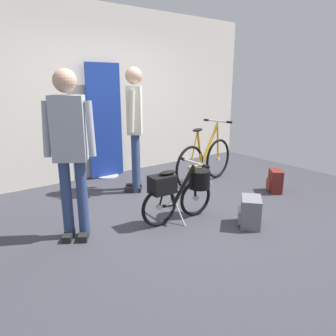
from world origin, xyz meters
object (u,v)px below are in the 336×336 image
visitor_browsing (70,145)px  handbag_on_floor (250,212)px  backpack_on_floor (275,181)px  visitor_near_wall (135,121)px  display_bike_left (205,160)px  folding_bike_foreground (181,189)px  floor_banner_stand (105,127)px

visitor_browsing → handbag_on_floor: (1.68, -0.93, -0.82)m
backpack_on_floor → visitor_near_wall: bearing=141.4°
visitor_browsing → display_bike_left: bearing=12.9°
visitor_near_wall → handbag_on_floor: size_ratio=4.64×
folding_bike_foreground → handbag_on_floor: bearing=-48.6°
display_bike_left → visitor_near_wall: (-1.08, 0.34, 0.67)m
floor_banner_stand → display_bike_left: size_ratio=1.34×
folding_bike_foreground → visitor_near_wall: size_ratio=0.55×
visitor_browsing → backpack_on_floor: visitor_browsing is taller
floor_banner_stand → backpack_on_floor: floor_banner_stand is taller
floor_banner_stand → handbag_on_floor: (0.42, -2.74, -0.69)m
floor_banner_stand → display_bike_left: bearing=-48.9°
visitor_near_wall → backpack_on_floor: (1.62, -1.29, -0.88)m
display_bike_left → backpack_on_floor: 1.11m
floor_banner_stand → visitor_near_wall: size_ratio=1.05×
visitor_near_wall → visitor_browsing: bearing=-145.4°
visitor_near_wall → backpack_on_floor: size_ratio=5.41×
visitor_near_wall → visitor_browsing: 1.55m
floor_banner_stand → visitor_browsing: size_ratio=1.10×
display_bike_left → handbag_on_floor: display_bike_left is taller
floor_banner_stand → folding_bike_foreground: bearing=-92.9°
folding_bike_foreground → backpack_on_floor: folding_bike_foreground is taller
backpack_on_floor → handbag_on_floor: handbag_on_floor is taller
handbag_on_floor → display_bike_left: bearing=65.2°
display_bike_left → visitor_near_wall: visitor_near_wall is taller
folding_bike_foreground → visitor_near_wall: visitor_near_wall is taller
display_bike_left → backpack_on_floor: (0.54, -0.95, -0.21)m
folding_bike_foreground → handbag_on_floor: size_ratio=2.54×
visitor_near_wall → floor_banner_stand: bearing=91.2°
floor_banner_stand → display_bike_left: (1.10, -1.26, -0.48)m
floor_banner_stand → folding_bike_foreground: 2.19m
visitor_near_wall → backpack_on_floor: bearing=-38.6°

